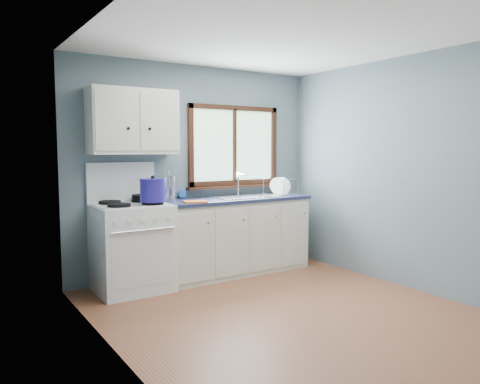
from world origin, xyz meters
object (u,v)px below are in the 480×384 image
gas_range (132,245)px  skillet (143,197)px  stockpot (153,190)px  dish_rack (281,190)px  thermos (172,188)px  utensil_crock (167,193)px  base_cabinets (234,239)px  sink (247,202)px

gas_range → skillet: size_ratio=3.69×
stockpot → dish_rack: bearing=7.3°
skillet → thermos: thermos is taller
gas_range → dish_rack: (2.06, 0.07, 0.48)m
utensil_crock → dish_rack: utensil_crock is taller
skillet → dish_rack: 1.87m
base_cabinets → sink: size_ratio=2.20×
skillet → gas_range: bearing=-161.7°
base_cabinets → sink: sink is taller
utensil_crock → thermos: utensil_crock is taller
gas_range → dish_rack: bearing=2.0°
skillet → dish_rack: dish_rack is taller
skillet → thermos: bearing=-17.9°
dish_rack → base_cabinets: bearing=161.4°
gas_range → utensil_crock: gas_range is taller
sink → thermos: bearing=171.6°
base_cabinets → utensil_crock: bearing=165.3°
thermos → sink: bearing=-8.4°
sink → utensil_crock: utensil_crock is taller
skillet → dish_rack: size_ratio=0.73×
base_cabinets → sink: 0.48m
gas_range → thermos: gas_range is taller
dish_rack → stockpot: bearing=164.5°
gas_range → utensil_crock: bearing=23.5°
sink → stockpot: size_ratio=2.33×
utensil_crock → thermos: bearing=-64.9°
gas_range → stockpot: gas_range is taller
gas_range → stockpot: size_ratio=3.78×
base_cabinets → utensil_crock: size_ratio=4.85×
skillet → utensil_crock: 0.34m
skillet → stockpot: stockpot is taller
utensil_crock → gas_range: bearing=-156.5°
utensil_crock → dish_rack: 1.55m
skillet → dish_rack: (1.87, -0.07, -0.01)m
gas_range → sink: gas_range is taller
base_cabinets → skillet: (-1.12, 0.13, 0.57)m
base_cabinets → thermos: 1.01m
gas_range → stockpot: (0.18, -0.17, 0.59)m
thermos → dish_rack: thermos is taller
utensil_crock → stockpot: bearing=-130.7°
skillet → base_cabinets: bearing=-26.1°
gas_range → base_cabinets: 1.31m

